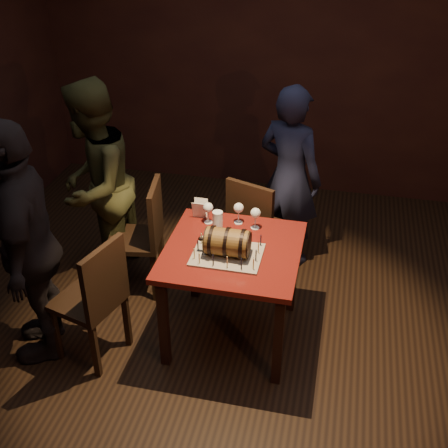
% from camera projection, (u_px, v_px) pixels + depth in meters
% --- Properties ---
extents(room_shell, '(5.04, 5.04, 2.80)m').
position_uv_depth(room_shell, '(238.00, 165.00, 3.32)').
color(room_shell, black).
rests_on(room_shell, ground).
extents(pub_table, '(0.90, 0.90, 0.75)m').
position_uv_depth(pub_table, '(232.00, 262.00, 3.78)').
color(pub_table, '#4C0F0C').
rests_on(pub_table, ground).
extents(cake_board, '(0.45, 0.35, 0.01)m').
position_uv_depth(cake_board, '(227.00, 255.00, 3.66)').
color(cake_board, gray).
rests_on(cake_board, pub_table).
extents(barrel_cake, '(0.34, 0.20, 0.20)m').
position_uv_depth(barrel_cake, '(227.00, 242.00, 3.61)').
color(barrel_cake, brown).
rests_on(barrel_cake, cake_board).
extents(birthday_candles, '(0.40, 0.30, 0.09)m').
position_uv_depth(birthday_candles, '(227.00, 249.00, 3.63)').
color(birthday_candles, '#E8D88B').
rests_on(birthday_candles, cake_board).
extents(wine_glass_left, '(0.07, 0.07, 0.16)m').
position_uv_depth(wine_glass_left, '(208.00, 208.00, 3.95)').
color(wine_glass_left, silver).
rests_on(wine_glass_left, pub_table).
extents(wine_glass_mid, '(0.07, 0.07, 0.16)m').
position_uv_depth(wine_glass_mid, '(239.00, 209.00, 3.95)').
color(wine_glass_mid, silver).
rests_on(wine_glass_mid, pub_table).
extents(wine_glass_right, '(0.07, 0.07, 0.16)m').
position_uv_depth(wine_glass_right, '(255.00, 214.00, 3.89)').
color(wine_glass_right, silver).
rests_on(wine_glass_right, pub_table).
extents(pint_of_ale, '(0.07, 0.07, 0.15)m').
position_uv_depth(pint_of_ale, '(218.00, 222.00, 3.88)').
color(pint_of_ale, silver).
rests_on(pint_of_ale, pub_table).
extents(menu_card, '(0.10, 0.05, 0.13)m').
position_uv_depth(menu_card, '(200.00, 209.00, 4.05)').
color(menu_card, white).
rests_on(menu_card, pub_table).
extents(chair_back, '(0.51, 0.51, 0.93)m').
position_uv_depth(chair_back, '(255.00, 226.00, 4.41)').
color(chair_back, black).
rests_on(chair_back, ground).
extents(chair_left_rear, '(0.46, 0.46, 0.93)m').
position_uv_depth(chair_left_rear, '(144.00, 232.00, 4.33)').
color(chair_left_rear, black).
rests_on(chair_left_rear, ground).
extents(chair_left_front, '(0.49, 0.49, 0.93)m').
position_uv_depth(chair_left_front, '(96.00, 296.00, 3.67)').
color(chair_left_front, black).
rests_on(chair_left_front, ground).
extents(person_back, '(0.67, 0.57, 1.55)m').
position_uv_depth(person_back, '(289.00, 177.00, 4.57)').
color(person_back, black).
rests_on(person_back, ground).
extents(person_left_rear, '(0.65, 0.82, 1.66)m').
position_uv_depth(person_left_rear, '(95.00, 186.00, 4.33)').
color(person_left_rear, '#36361B').
rests_on(person_left_rear, ground).
extents(person_left_front, '(0.75, 1.08, 1.70)m').
position_uv_depth(person_left_front, '(28.00, 245.00, 3.59)').
color(person_left_front, black).
rests_on(person_left_front, ground).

